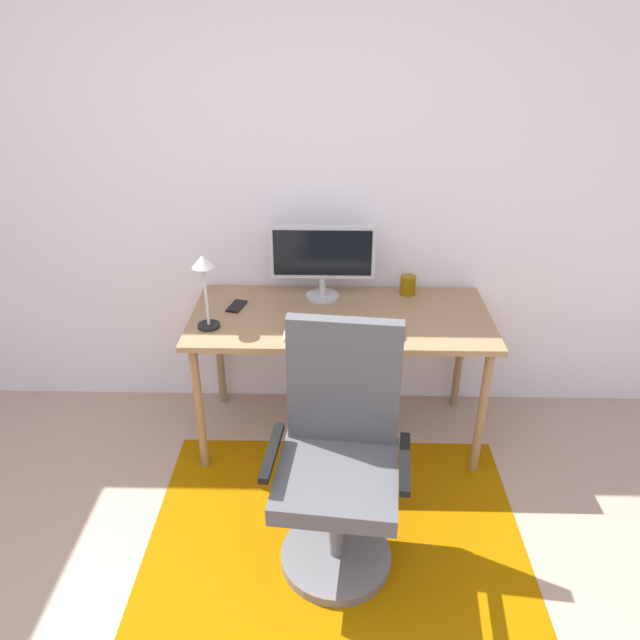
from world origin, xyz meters
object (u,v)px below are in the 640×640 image
monitor (323,255)px  cell_phone (237,306)px  desk (340,327)px  computer_mouse (398,334)px  keyboard (329,334)px  coffee_cup (408,285)px  office_chair (339,467)px  desk_lamp (204,277)px

monitor → cell_phone: monitor is taller
desk → monitor: 0.39m
computer_mouse → cell_phone: bearing=159.7°
desk → keyboard: size_ratio=3.57×
monitor → coffee_cup: size_ratio=5.28×
cell_phone → office_chair: bearing=-45.0°
cell_phone → desk: bearing=6.0°
computer_mouse → desk_lamp: 0.96m
desk → desk_lamp: 0.75m
computer_mouse → coffee_cup: size_ratio=0.99×
desk → monitor: size_ratio=2.77×
coffee_cup → desk_lamp: bearing=-158.3°
desk_lamp → office_chair: (0.64, -0.68, -0.55)m
keyboard → desk_lamp: bearing=172.4°
desk → computer_mouse: size_ratio=14.76×
desk → cell_phone: size_ratio=10.97×
monitor → computer_mouse: bearing=-49.8°
monitor → cell_phone: 0.53m
desk → desk_lamp: size_ratio=4.06×
monitor → office_chair: size_ratio=0.51×
keyboard → desk_lamp: 0.65m
monitor → office_chair: monitor is taller
desk → desk_lamp: (-0.65, -0.14, 0.34)m
keyboard → desk_lamp: (-0.59, 0.08, 0.26)m
coffee_cup → cell_phone: (-0.92, -0.18, -0.05)m
computer_mouse → office_chair: 0.72m
monitor → cell_phone: size_ratio=3.97×
desk_lamp → computer_mouse: bearing=-5.0°
desk → keyboard: bearing=-104.7°
monitor → computer_mouse: size_ratio=5.34×
monitor → cell_phone: bearing=-163.7°
desk → cell_phone: cell_phone is taller
monitor → desk: bearing=-65.1°
computer_mouse → keyboard: bearing=179.7°
desk → keyboard: keyboard is taller
coffee_cup → computer_mouse: bearing=-101.5°
monitor → desk_lamp: monitor is taller
coffee_cup → cell_phone: coffee_cup is taller
coffee_cup → office_chair: bearing=-109.3°
keyboard → cell_phone: size_ratio=3.07×
desk → computer_mouse: 0.36m
keyboard → office_chair: size_ratio=0.40×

